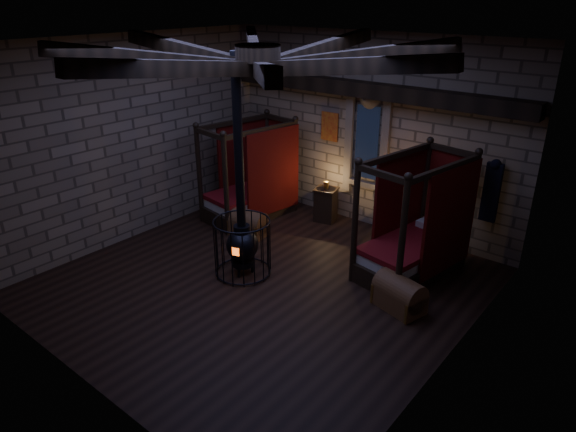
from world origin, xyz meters
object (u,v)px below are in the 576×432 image
Objects in this scene: bed_right at (414,245)px; stove at (242,242)px; trunk_left at (248,224)px; bed_left at (252,193)px; trunk_right at (399,294)px.

stove is (-2.44, -2.08, 0.09)m from bed_right.
stove reaches higher than trunk_left.
trunk_left is at bearing -157.27° from bed_right.
bed_right is at bearing 7.18° from bed_left.
trunk_left is 3.96m from trunk_right.
bed_left is at bearing 178.16° from trunk_right.
trunk_left is (-3.52, -0.80, -0.29)m from bed_right.
bed_right is 3.21m from stove.
trunk_right is at bearing -8.21° from bed_left.
bed_left is at bearing 111.56° from stove.
trunk_left is (0.69, -0.89, -0.28)m from bed_left.
trunk_left is 1.71m from stove.
bed_left is 2.57× the size of trunk_left.
trunk_right reaches higher than trunk_left.
stove is at bearing -42.37° from bed_left.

